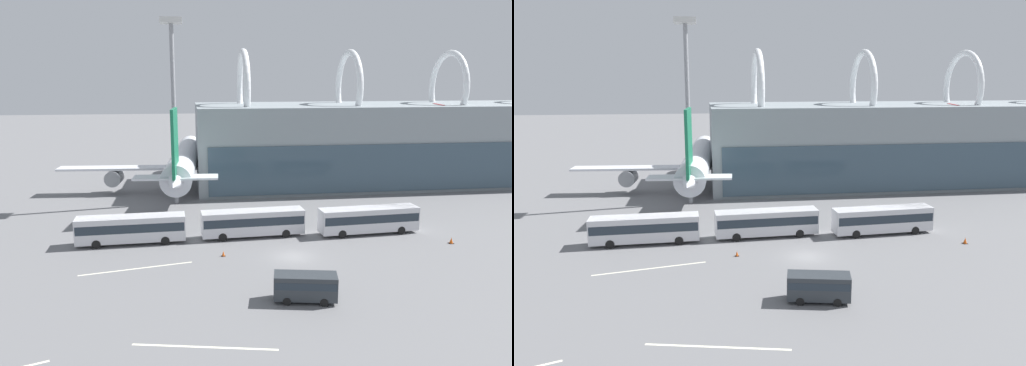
{
  "view_description": "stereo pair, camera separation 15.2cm",
  "coord_description": "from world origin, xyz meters",
  "views": [
    {
      "loc": [
        -10.9,
        -50.2,
        19.04
      ],
      "look_at": [
        -1.38,
        19.83,
        4.0
      ],
      "focal_mm": 35.0,
      "sensor_mm": 36.0,
      "label": 1
    },
    {
      "loc": [
        -10.75,
        -50.22,
        19.04
      ],
      "look_at": [
        -1.38,
        19.83,
        4.0
      ],
      "focal_mm": 35.0,
      "sensor_mm": 36.0,
      "label": 2
    }
  ],
  "objects": [
    {
      "name": "floodlight_mast",
      "position": [
        -12.94,
        25.35,
        19.01
      ],
      "size": [
        3.16,
        3.16,
        27.36
      ],
      "color": "gray",
      "rests_on": "ground_plane"
    },
    {
      "name": "lane_stripe_1",
      "position": [
        -16.47,
        -1.34,
        0.0
      ],
      "size": [
        11.21,
        2.49,
        0.01
      ],
      "primitive_type": "cube",
      "rotation": [
        0.0,
        0.0,
        0.2
      ],
      "color": "silver",
      "rests_on": "ground_plane"
    },
    {
      "name": "airliner_at_gate_near",
      "position": [
        -11.78,
        33.07,
        5.04
      ],
      "size": [
        41.17,
        41.61,
        14.93
      ],
      "rotation": [
        0.0,
        0.0,
        1.51
      ],
      "color": "silver",
      "rests_on": "ground_plane"
    },
    {
      "name": "ground_plane",
      "position": [
        0.0,
        0.0,
        0.0
      ],
      "size": [
        440.0,
        440.0,
        0.0
      ],
      "primitive_type": "plane",
      "color": "slate"
    },
    {
      "name": "shuttle_bus_0",
      "position": [
        -17.8,
        6.79,
        1.93
      ],
      "size": [
        12.52,
        3.09,
        3.29
      ],
      "rotation": [
        0.0,
        0.0,
        0.04
      ],
      "color": "silver",
      "rests_on": "ground_plane"
    },
    {
      "name": "traffic_cone_1",
      "position": [
        -7.5,
        1.08,
        0.29
      ],
      "size": [
        0.44,
        0.44,
        0.59
      ],
      "color": "black",
      "rests_on": "ground_plane"
    },
    {
      "name": "airliner_at_gate_far",
      "position": [
        35.36,
        45.71,
        5.2
      ],
      "size": [
        34.31,
        33.95,
        14.37
      ],
      "rotation": [
        0.0,
        0.0,
        1.38
      ],
      "color": "white",
      "rests_on": "ground_plane"
    },
    {
      "name": "shuttle_bus_2",
      "position": [
        10.92,
        6.78,
        1.93
      ],
      "size": [
        12.57,
        3.42,
        3.29
      ],
      "rotation": [
        0.0,
        0.0,
        0.07
      ],
      "color": "silver",
      "rests_on": "ground_plane"
    },
    {
      "name": "service_van_foreground",
      "position": [
        -1.25,
        -10.9,
        1.43
      ],
      "size": [
        5.74,
        3.1,
        2.44
      ],
      "rotation": [
        0.0,
        0.0,
        -0.2
      ],
      "color": "#2D3338",
      "rests_on": "ground_plane"
    },
    {
      "name": "shuttle_bus_1",
      "position": [
        -3.44,
        7.48,
        1.93
      ],
      "size": [
        12.54,
        3.24,
        3.29
      ],
      "rotation": [
        0.0,
        0.0,
        0.05
      ],
      "color": "silver",
      "rests_on": "ground_plane"
    },
    {
      "name": "lane_stripe_2",
      "position": [
        -10.16,
        -17.36,
        0.0
      ],
      "size": [
        10.51,
        2.42,
        0.01
      ],
      "primitive_type": "cube",
      "rotation": [
        0.0,
        0.0,
        -0.21
      ],
      "color": "silver",
      "rests_on": "ground_plane"
    },
    {
      "name": "traffic_cone_0",
      "position": [
        19.21,
        1.75,
        0.34
      ],
      "size": [
        0.58,
        0.58,
        0.7
      ],
      "color": "black",
      "rests_on": "ground_plane"
    }
  ]
}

